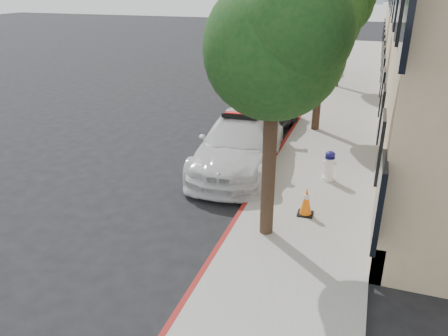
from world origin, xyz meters
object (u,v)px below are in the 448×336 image
Objects in this scene: parked_car_far at (313,64)px; fire_hydrant at (329,166)px; parked_car_mid at (267,114)px; traffic_cone at (306,201)px; police_car at (240,142)px.

fire_hydrant is at bearing -75.57° from parked_car_far.
fire_hydrant is at bearing -47.87° from parked_car_mid.
fire_hydrant is (2.72, -15.89, -0.15)m from parked_car_far.
parked_car_mid is 5.81× the size of traffic_cone.
parked_car_mid is at bearing 111.73° from traffic_cone.
parked_car_mid reaches higher than fire_hydrant.
traffic_cone is (2.56, -6.42, -0.21)m from parked_car_mid.
parked_car_mid is 6.91m from traffic_cone.
police_car is 3.71m from traffic_cone.
fire_hydrant is 2.26m from traffic_cone.
parked_car_mid is 11.71m from parked_car_far.
parked_car_far is 6.17× the size of traffic_cone.
police_car reaches higher than fire_hydrant.
traffic_cone is (2.43, -18.13, -0.23)m from parked_car_far.
police_car is 2.87m from fire_hydrant.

